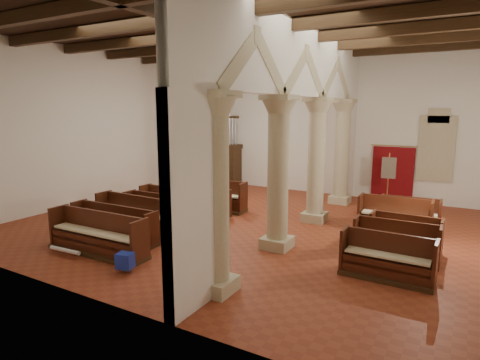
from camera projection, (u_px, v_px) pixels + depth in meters
name	position (u px, v px, depth m)	size (l,w,h in m)	color
floor	(246.00, 225.00, 13.03)	(14.00, 14.00, 0.00)	maroon
ceiling	(246.00, 31.00, 11.96)	(14.00, 14.00, 0.00)	black
wall_back	(312.00, 125.00, 17.61)	(14.00, 0.02, 6.00)	white
wall_front	(88.00, 149.00, 7.37)	(14.00, 0.02, 6.00)	white
wall_left	(92.00, 127.00, 15.91)	(0.02, 12.00, 6.00)	white
ceiling_beams	(246.00, 37.00, 11.99)	(13.80, 11.80, 0.30)	#3F2914
arcade	(301.00, 114.00, 11.51)	(0.90, 11.90, 6.00)	tan
window_back	(436.00, 149.00, 15.29)	(1.00, 0.03, 2.20)	#2E6751
pipe_organ	(220.00, 157.00, 19.68)	(2.10, 0.85, 4.40)	#3F2914
lectern	(222.00, 180.00, 18.30)	(0.52, 0.54, 1.12)	#342210
dossal_curtain	(393.00, 173.00, 16.16)	(1.80, 0.07, 2.17)	maroon
processional_banner	(387.00, 191.00, 14.52)	(0.49, 0.63, 2.16)	#3F2914
hymnal_box_a	(125.00, 261.00, 9.21)	(0.36, 0.29, 0.36)	navy
hymnal_box_b	(196.00, 227.00, 11.87)	(0.35, 0.28, 0.35)	navy
hymnal_box_c	(204.00, 220.00, 12.69)	(0.30, 0.24, 0.30)	#15148F
tube_heater_a	(65.00, 250.00, 10.23)	(0.10, 0.10, 1.02)	white
tube_heater_b	(122.00, 250.00, 10.24)	(0.11, 0.11, 1.12)	silver
nave_pew_0	(97.00, 240.00, 10.39)	(3.00, 0.79, 1.09)	#3F2914
nave_pew_1	(114.00, 229.00, 11.43)	(2.92, 0.69, 1.00)	#3F2914
nave_pew_2	(138.00, 221.00, 12.19)	(3.11, 0.82, 1.09)	#3F2914
nave_pew_3	(163.00, 216.00, 12.79)	(2.88, 0.71, 1.02)	#3F2914
nave_pew_4	(175.00, 208.00, 13.83)	(2.99, 0.83, 1.00)	#3F2914
nave_pew_5	(196.00, 205.00, 14.31)	(2.65, 0.70, 0.98)	#3F2914
nave_pew_6	(210.00, 200.00, 14.94)	(2.83, 0.92, 1.11)	#3F2914
aisle_pew_0	(387.00, 264.00, 8.85)	(2.01, 0.72, 1.02)	#3F2914
aisle_pew_1	(395.00, 247.00, 9.97)	(2.04, 0.69, 0.99)	#3F2914
aisle_pew_2	(405.00, 240.00, 10.49)	(1.78, 0.72, 0.99)	#3F2914
aisle_pew_3	(394.00, 222.00, 12.00)	(2.08, 0.76, 1.11)	#3F2914
aisle_pew_4	(409.00, 219.00, 12.44)	(1.80, 0.77, 1.01)	#3F2914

